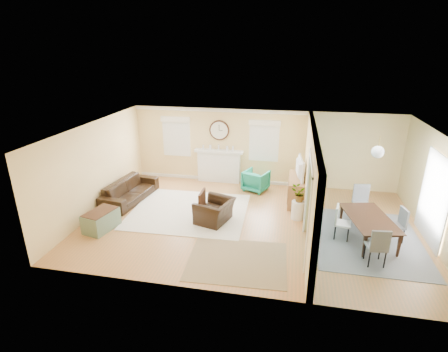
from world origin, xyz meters
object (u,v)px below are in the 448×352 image
at_px(green_chair, 256,180).
at_px(credenza, 296,190).
at_px(eames_chair, 215,211).
at_px(dining_table, 369,229).
at_px(sofa, 130,191).

bearing_deg(green_chair, credenza, 173.94).
bearing_deg(credenza, eames_chair, -140.74).
bearing_deg(green_chair, dining_table, 161.06).
distance_m(eames_chair, green_chair, 2.61).
xyz_separation_m(sofa, dining_table, (6.91, -1.06, -0.01)).
distance_m(green_chair, dining_table, 4.10).
bearing_deg(sofa, green_chair, -60.52).
bearing_deg(green_chair, eames_chair, 92.10).
bearing_deg(sofa, dining_table, -91.95).
xyz_separation_m(green_chair, dining_table, (3.13, -2.65, -0.04)).
bearing_deg(credenza, dining_table, -47.37).
relative_size(credenza, dining_table, 0.83).
distance_m(credenza, dining_table, 2.67).
height_order(eames_chair, dining_table, eames_chair).
distance_m(sofa, dining_table, 6.99).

